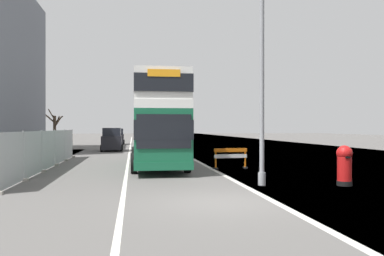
{
  "coord_description": "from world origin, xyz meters",
  "views": [
    {
      "loc": [
        -2.59,
        -11.83,
        2.23
      ],
      "look_at": [
        0.17,
        7.23,
        2.2
      ],
      "focal_mm": 38.05,
      "sensor_mm": 36.0,
      "label": 1
    }
  ],
  "objects": [
    {
      "name": "car_oncoming_near",
      "position": [
        -4.57,
        27.37,
        1.02
      ],
      "size": [
        1.99,
        3.89,
        2.18
      ],
      "color": "black",
      "rests_on": "ground"
    },
    {
      "name": "car_receding_far",
      "position": [
        -4.7,
        42.56,
        0.98
      ],
      "size": [
        1.95,
        3.96,
        2.09
      ],
      "color": "black",
      "rests_on": "ground"
    },
    {
      "name": "double_decker_bus",
      "position": [
        -1.24,
        11.31,
        2.62
      ],
      "size": [
        2.92,
        11.0,
        4.93
      ],
      "color": "#145638",
      "rests_on": "ground"
    },
    {
      "name": "red_pillar_postbox",
      "position": [
        5.41,
        2.7,
        0.84
      ],
      "size": [
        0.6,
        0.6,
        1.54
      ],
      "color": "black",
      "rests_on": "ground"
    },
    {
      "name": "bare_tree_far_verge_near",
      "position": [
        -16.84,
        38.38,
        2.11
      ],
      "size": [
        2.88,
        3.22,
        4.33
      ],
      "color": "#4C3D2D",
      "rests_on": "ground"
    },
    {
      "name": "lamppost_foreground",
      "position": [
        2.3,
        3.21,
        3.89
      ],
      "size": [
        0.29,
        0.7,
        8.24
      ],
      "color": "gray",
      "rests_on": "ground"
    },
    {
      "name": "car_receding_mid",
      "position": [
        -1.37,
        35.11,
        0.99
      ],
      "size": [
        2.04,
        4.29,
        2.11
      ],
      "color": "black",
      "rests_on": "ground"
    },
    {
      "name": "bare_tree_far_verge_mid",
      "position": [
        -11.87,
        38.5,
        2.27
      ],
      "size": [
        2.31,
        2.8,
        4.46
      ],
      "color": "#4C3D2D",
      "rests_on": "ground"
    },
    {
      "name": "roadworks_barrier",
      "position": [
        2.61,
        9.54,
        0.7
      ],
      "size": [
        1.86,
        0.63,
        1.1
      ],
      "color": "orange",
      "rests_on": "ground"
    },
    {
      "name": "ground",
      "position": [
        0.51,
        0.15,
        -0.05
      ],
      "size": [
        140.0,
        280.0,
        0.1
      ],
      "color": "#565451"
    },
    {
      "name": "construction_site_fence",
      "position": [
        -7.08,
        10.86,
        1.01
      ],
      "size": [
        0.44,
        17.2,
        2.1
      ],
      "color": "#A8AAAD",
      "rests_on": "ground"
    }
  ]
}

